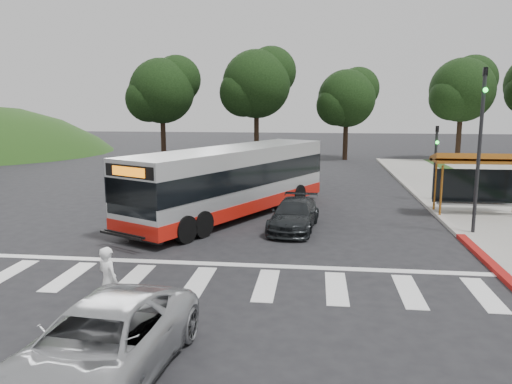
# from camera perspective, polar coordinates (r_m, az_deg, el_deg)

# --- Properties ---
(ground) EXTENTS (140.00, 140.00, 0.00)m
(ground) POSITION_cam_1_polar(r_m,az_deg,el_deg) (19.59, -3.21, -5.18)
(ground) COLOR black
(ground) RESTS_ON ground
(sidewalk_east) EXTENTS (4.00, 40.00, 0.12)m
(sidewalk_east) POSITION_cam_1_polar(r_m,az_deg,el_deg) (28.15, 22.54, -1.11)
(sidewalk_east) COLOR gray
(sidewalk_east) RESTS_ON ground
(curb_east) EXTENTS (0.30, 40.00, 0.15)m
(curb_east) POSITION_cam_1_polar(r_m,az_deg,el_deg) (27.67, 18.56, -1.01)
(curb_east) COLOR #9E9991
(curb_east) RESTS_ON ground
(curb_east_red) EXTENTS (0.32, 6.00, 0.15)m
(curb_east_red) POSITION_cam_1_polar(r_m,az_deg,el_deg) (18.26, 24.80, -7.03)
(curb_east_red) COLOR maroon
(curb_east_red) RESTS_ON ground
(crosswalk_ladder) EXTENTS (18.00, 2.60, 0.01)m
(crosswalk_ladder) POSITION_cam_1_polar(r_m,az_deg,el_deg) (14.93, -6.61, -10.18)
(crosswalk_ladder) COLOR silver
(crosswalk_ladder) RESTS_ON ground
(bus_shelter) EXTENTS (4.20, 1.60, 2.86)m
(bus_shelter) POSITION_cam_1_polar(r_m,az_deg,el_deg) (25.01, 24.21, 2.77)
(bus_shelter) COLOR #9C591A
(bus_shelter) RESTS_ON sidewalk_east
(traffic_signal_ne_tall) EXTENTS (0.18, 0.37, 6.50)m
(traffic_signal_ne_tall) POSITION_cam_1_polar(r_m,az_deg,el_deg) (21.09, 24.26, 5.73)
(traffic_signal_ne_tall) COLOR black
(traffic_signal_ne_tall) RESTS_ON ground
(traffic_signal_ne_short) EXTENTS (0.18, 0.37, 4.00)m
(traffic_signal_ne_short) POSITION_cam_1_polar(r_m,az_deg,el_deg) (27.93, 19.84, 4.01)
(traffic_signal_ne_short) COLOR black
(traffic_signal_ne_short) RESTS_ON ground
(tree_ne_a) EXTENTS (6.16, 5.74, 9.30)m
(tree_ne_a) POSITION_cam_1_polar(r_m,az_deg,el_deg) (48.39, 22.56, 10.83)
(tree_ne_a) COLOR black
(tree_ne_a) RESTS_ON parking_lot
(tree_north_a) EXTENTS (6.60, 6.15, 10.17)m
(tree_north_a) POSITION_cam_1_polar(r_m,az_deg,el_deg) (45.01, 0.17, 12.37)
(tree_north_a) COLOR black
(tree_north_a) RESTS_ON ground
(tree_north_b) EXTENTS (5.72, 5.33, 8.43)m
(tree_north_b) POSITION_cam_1_polar(r_m,az_deg,el_deg) (46.74, 10.41, 10.58)
(tree_north_b) COLOR black
(tree_north_b) RESTS_ON ground
(tree_north_c) EXTENTS (6.16, 5.74, 9.30)m
(tree_north_c) POSITION_cam_1_polar(r_m,az_deg,el_deg) (44.70, -10.60, 11.41)
(tree_north_c) COLOR black
(tree_north_c) RESTS_ON ground
(transit_bus) EXTENTS (7.96, 12.11, 3.17)m
(transit_bus) POSITION_cam_1_polar(r_m,az_deg,el_deg) (22.89, -2.68, 1.11)
(transit_bus) COLOR #AAACAF
(transit_bus) RESTS_ON ground
(pedestrian) EXTENTS (0.76, 0.70, 1.75)m
(pedestrian) POSITION_cam_1_polar(r_m,az_deg,el_deg) (12.91, -16.52, -9.75)
(pedestrian) COLOR white
(pedestrian) RESTS_ON ground
(dark_sedan) EXTENTS (2.21, 4.45, 1.24)m
(dark_sedan) POSITION_cam_1_polar(r_m,az_deg,el_deg) (20.67, 4.38, -2.61)
(dark_sedan) COLOR black
(dark_sedan) RESTS_ON ground
(silver_suv_south) EXTENTS (2.85, 5.40, 1.45)m
(silver_suv_south) POSITION_cam_1_polar(r_m,az_deg,el_deg) (10.13, -17.43, -16.42)
(silver_suv_south) COLOR #ACAEB2
(silver_suv_south) RESTS_ON ground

